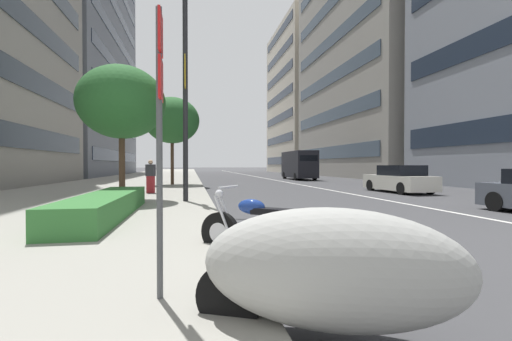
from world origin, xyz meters
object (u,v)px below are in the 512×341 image
Objects in this scene: motorcycle_mid_row at (329,269)px; motorcycle_nearest_camera at (260,230)px; street_tree_mid_sidewalk at (172,121)px; car_mid_block_traffic at (399,180)px; delivery_van_ahead at (299,165)px; pedestrian_on_plaza at (151,176)px; street_tree_by_lamp_post at (122,103)px; parking_sign_by_curb at (160,117)px; street_lamp_with_banners at (193,58)px.

motorcycle_mid_row is 2.65m from motorcycle_nearest_camera.
street_tree_mid_sidewalk is at bearing -46.78° from motorcycle_nearest_camera.
delivery_van_ahead reaches higher than car_mid_block_traffic.
pedestrian_on_plaza reaches higher than motorcycle_mid_row.
street_tree_by_lamp_post is at bearing 172.90° from street_tree_mid_sidewalk.
street_tree_by_lamp_post is 4.32m from pedestrian_on_plaza.
car_mid_block_traffic is at bearing -94.97° from motorcycle_nearest_camera.
street_tree_mid_sidewalk is (21.05, 2.37, 3.83)m from motorcycle_mid_row.
car_mid_block_traffic is 17.23m from parking_sign_by_curb.
motorcycle_nearest_camera is 18.98m from street_tree_mid_sidewalk.
pedestrian_on_plaza is at bearing 26.10° from street_lamp_with_banners.
car_mid_block_traffic is at bearing -100.69° from motorcycle_mid_row.
street_tree_mid_sidewalk is (-9.46, 11.86, 2.93)m from delivery_van_ahead.
street_tree_mid_sidewalk is at bearing 2.73° from parking_sign_by_curb.
street_lamp_with_banners is (7.42, 1.00, 4.89)m from motorcycle_nearest_camera.
delivery_van_ahead is (30.52, -9.49, 0.89)m from motorcycle_mid_row.
street_tree_mid_sidewalk is at bearing 129.12° from delivery_van_ahead.
car_mid_block_traffic is (13.91, -9.74, 0.06)m from motorcycle_mid_row.
delivery_van_ahead is at bearing -33.72° from street_tree_by_lamp_post.
street_tree_by_lamp_post reaches higher than motorcycle_mid_row.
delivery_van_ahead reaches higher than pedestrian_on_plaza.
motorcycle_nearest_camera is 0.21× the size of street_lamp_with_banners.
car_mid_block_traffic is 16.63m from delivery_van_ahead.
street_tree_by_lamp_post reaches higher than car_mid_block_traffic.
street_lamp_with_banners reaches higher than street_tree_mid_sidewalk.
street_tree_by_lamp_post is (-3.07, 13.38, 3.10)m from car_mid_block_traffic.
street_lamp_with_banners reaches higher than delivery_van_ahead.
street_lamp_with_banners reaches higher than car_mid_block_traffic.
motorcycle_mid_row is 11.87m from street_tree_by_lamp_post.
motorcycle_mid_row is 0.46× the size of street_tree_by_lamp_post.
motorcycle_nearest_camera is 29.48m from delivery_van_ahead.
street_tree_by_lamp_post is (0.77, 2.60, -1.55)m from street_lamp_with_banners.
street_tree_by_lamp_post is (8.19, 3.59, 3.34)m from motorcycle_nearest_camera.
car_mid_block_traffic is 14.08m from street_tree_by_lamp_post.
pedestrian_on_plaza is (11.37, 2.93, 0.50)m from motorcycle_nearest_camera.
car_mid_block_traffic is (11.26, -9.79, 0.24)m from motorcycle_nearest_camera.
motorcycle_mid_row is 31.97m from delivery_van_ahead.
street_tree_mid_sidewalk reaches higher than pedestrian_on_plaza.
street_tree_by_lamp_post is at bearing -30.28° from motorcycle_nearest_camera.
delivery_van_ahead is 1.23× the size of street_tree_by_lamp_post.
pedestrian_on_plaza is (-16.50, 12.47, -0.58)m from delivery_van_ahead.
delivery_van_ahead is 23.77m from street_tree_by_lamp_post.
motorcycle_mid_row is at bearing -174.08° from street_lamp_with_banners.
street_tree_by_lamp_post is at bearing 100.92° from car_mid_block_traffic.
delivery_van_ahead is 20.69m from pedestrian_on_plaza.
motorcycle_mid_row is at bearing -149.58° from pedestrian_on_plaza.
street_tree_by_lamp_post is 10.31m from street_tree_mid_sidewalk.
pedestrian_on_plaza is (3.18, -0.66, -2.85)m from street_tree_by_lamp_post.
motorcycle_nearest_camera is at bearing -172.35° from street_lamp_with_banners.
parking_sign_by_curb is 0.32× the size of street_lamp_with_banners.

